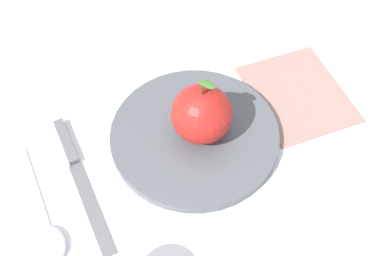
{
  "coord_description": "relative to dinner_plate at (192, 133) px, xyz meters",
  "views": [
    {
      "loc": [
        -0.28,
        -0.26,
        0.56
      ],
      "look_at": [
        0.02,
        0.0,
        0.02
      ],
      "focal_mm": 45.22,
      "sensor_mm": 36.0,
      "label": 1
    }
  ],
  "objects": [
    {
      "name": "ground_plane",
      "position": [
        -0.02,
        -0.0,
        -0.01
      ],
      "size": [
        2.4,
        2.4,
        0.0
      ],
      "primitive_type": "plane",
      "color": "silver"
    },
    {
      "name": "dinner_plate",
      "position": [
        0.0,
        0.0,
        0.0
      ],
      "size": [
        0.24,
        0.24,
        0.01
      ],
      "color": "#4C5156",
      "rests_on": "ground_plane"
    },
    {
      "name": "apple",
      "position": [
        0.01,
        -0.01,
        0.05
      ],
      "size": [
        0.08,
        0.08,
        0.1
      ],
      "color": "#B21E19",
      "rests_on": "dinner_plate"
    },
    {
      "name": "knife",
      "position": [
        -0.15,
        0.08,
        -0.0
      ],
      "size": [
        0.11,
        0.21,
        0.01
      ],
      "color": "#59595E",
      "rests_on": "ground_plane"
    },
    {
      "name": "spoon",
      "position": [
        -0.23,
        0.04,
        -0.0
      ],
      "size": [
        0.09,
        0.17,
        0.01
      ],
      "color": "silver",
      "rests_on": "ground_plane"
    },
    {
      "name": "linen_napkin",
      "position": [
        0.16,
        -0.07,
        -0.01
      ],
      "size": [
        0.2,
        0.21,
        0.0
      ],
      "primitive_type": "cube",
      "rotation": [
        0.0,
        0.0,
        2.64
      ],
      "color": "gray",
      "rests_on": "ground_plane"
    }
  ]
}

